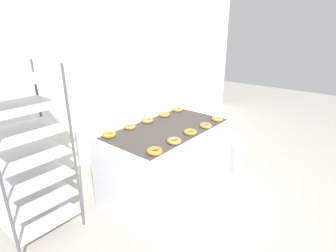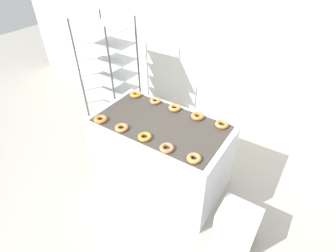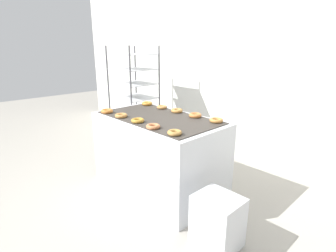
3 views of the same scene
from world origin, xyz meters
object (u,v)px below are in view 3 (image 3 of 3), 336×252
(donut_far_leftmost, at_px, (147,103))
(baking_rack_cart, at_px, (134,98))
(donut_near_right, at_px, (153,126))
(fryer_machine, at_px, (159,153))
(glaze_bin, at_px, (217,221))
(donut_far_right, at_px, (195,115))
(donut_near_left, at_px, (121,116))
(donut_near_leftmost, at_px, (107,111))
(donut_far_left, at_px, (162,107))
(donut_near_rightmost, at_px, (175,133))
(donut_far_center, at_px, (177,111))
(donut_near_center, at_px, (138,120))
(donut_far_rightmost, at_px, (216,120))

(donut_far_leftmost, bearing_deg, baking_rack_cart, 157.07)
(donut_near_right, bearing_deg, fryer_machine, 132.00)
(glaze_bin, relative_size, donut_far_right, 3.14)
(donut_near_right, bearing_deg, donut_near_left, 179.12)
(donut_near_leftmost, xyz_separation_m, donut_far_left, (0.28, 0.62, -0.00))
(donut_near_right, xyz_separation_m, donut_far_right, (0.00, 0.61, 0.00))
(donut_near_rightmost, xyz_separation_m, donut_far_leftmost, (-1.13, 0.60, 0.00))
(baking_rack_cart, bearing_deg, donut_far_right, -11.06)
(donut_near_leftmost, height_order, donut_near_right, donut_near_leftmost)
(donut_near_right, bearing_deg, donut_far_center, 115.21)
(donut_near_rightmost, distance_m, donut_far_left, 1.03)
(glaze_bin, relative_size, donut_near_center, 3.27)
(donut_near_left, distance_m, donut_near_rightmost, 0.83)
(glaze_bin, relative_size, donut_near_leftmost, 3.17)
(donut_near_center, relative_size, donut_far_leftmost, 0.96)
(donut_far_leftmost, relative_size, donut_far_right, 1.00)
(donut_far_left, xyz_separation_m, donut_far_right, (0.56, -0.01, 0.00))
(donut_far_center, xyz_separation_m, donut_far_right, (0.29, -0.01, 0.00))
(donut_near_center, distance_m, donut_near_rightmost, 0.55)
(donut_near_left, xyz_separation_m, donut_far_rightmost, (0.84, 0.60, -0.00))
(donut_near_right, height_order, donut_far_left, donut_far_left)
(donut_near_center, bearing_deg, donut_far_right, 65.00)
(baking_rack_cart, xyz_separation_m, donut_far_leftmost, (0.70, -0.29, 0.05))
(baking_rack_cart, height_order, donut_near_rightmost, baking_rack_cart)
(fryer_machine, relative_size, donut_far_rightmost, 10.65)
(glaze_bin, xyz_separation_m, donut_near_rightmost, (-0.50, -0.01, 0.65))
(donut_near_rightmost, distance_m, donut_far_rightmost, 0.60)
(donut_near_left, height_order, donut_far_leftmost, donut_far_leftmost)
(donut_near_left, distance_m, donut_far_rightmost, 1.03)
(donut_near_right, xyz_separation_m, donut_far_leftmost, (-0.85, 0.61, 0.00))
(donut_near_leftmost, height_order, donut_near_center, donut_near_leftmost)
(donut_near_center, height_order, donut_far_left, same)
(baking_rack_cart, distance_m, donut_near_left, 1.34)
(donut_far_left, bearing_deg, donut_far_right, -1.44)
(donut_far_center, bearing_deg, donut_far_right, -1.90)
(donut_far_right, bearing_deg, donut_near_rightmost, -65.29)
(fryer_machine, height_order, donut_near_leftmost, donut_near_leftmost)
(donut_near_rightmost, bearing_deg, donut_far_rightmost, 89.20)
(baking_rack_cart, distance_m, donut_far_right, 1.58)
(donut_near_center, xyz_separation_m, donut_far_rightmost, (0.55, 0.59, 0.00))
(glaze_bin, distance_m, donut_far_center, 1.38)
(baking_rack_cart, height_order, donut_near_left, baking_rack_cart)
(glaze_bin, xyz_separation_m, donut_near_center, (-1.04, -0.01, 0.65))
(donut_near_leftmost, relative_size, donut_far_rightmost, 1.01)
(donut_far_left, bearing_deg, donut_near_center, -64.11)
(donut_near_rightmost, bearing_deg, donut_near_left, -179.58)
(fryer_machine, distance_m, donut_far_center, 0.54)
(donut_far_left, bearing_deg, donut_near_rightmost, -35.90)
(donut_near_leftmost, distance_m, donut_near_left, 0.29)
(donut_near_center, xyz_separation_m, donut_far_left, (-0.29, 0.60, 0.00))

